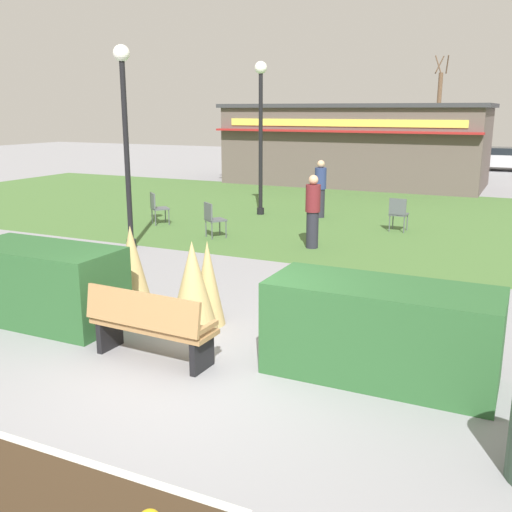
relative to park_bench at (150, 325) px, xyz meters
The scene contains 20 objects.
ground_plane 0.90m from the park_bench, ahead, with size 80.00×80.00×0.00m, color gray.
lawn_patch 11.34m from the park_bench, 86.18° to the left, with size 36.00×12.00×0.01m, color #446B33.
park_bench is the anchor object (origin of this frame).
hedge_left 2.36m from the park_bench, 166.99° to the left, with size 2.43×1.10×1.16m, color #28562B.
hedge_right 2.85m from the park_bench, 16.48° to the left, with size 2.68×1.10×1.14m, color #28562B.
ornamental_grass_behind_left 2.27m from the park_bench, 132.25° to the left, with size 0.63×0.63×1.34m, color tan.
ornamental_grass_behind_right 1.48m from the park_bench, 90.09° to the left, with size 0.51×0.51×1.27m, color tan.
ornamental_grass_behind_center 1.14m from the park_bench, 92.41° to the left, with size 0.72×0.72×1.33m, color tan.
ornamental_grass_behind_far 2.48m from the park_bench, 36.27° to the left, with size 0.56×0.56×0.98m, color tan.
lamppost_mid 6.92m from the park_bench, 129.11° to the left, with size 0.36×0.36×4.48m.
lamppost_far 11.16m from the park_bench, 107.54° to the left, with size 0.36×0.36×4.48m.
food_kiosk 19.44m from the park_bench, 98.56° to the left, with size 10.88×5.07×3.35m.
cafe_chair_west 9.27m from the park_bench, 124.07° to the left, with size 0.62×0.62×0.89m.
cafe_chair_center 9.62m from the park_bench, 83.61° to the left, with size 0.45×0.45×0.89m.
cafe_chair_north 7.41m from the park_bench, 113.34° to the left, with size 0.62×0.62×0.89m.
person_strolling 10.80m from the park_bench, 97.89° to the left, with size 0.34×0.34×1.69m.
person_standing 6.85m from the park_bench, 92.65° to the left, with size 0.34×0.34×1.69m.
parked_car_west_slot 28.06m from the park_bench, 94.71° to the left, with size 4.35×2.36×1.20m.
parked_car_center_slot 28.11m from the park_bench, 84.12° to the left, with size 4.23×2.12×1.20m.
tree_right_bg 35.34m from the park_bench, 93.18° to the left, with size 0.91×0.96×6.50m.
Camera 1 is at (3.44, -5.61, 3.12)m, focal length 41.29 mm.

